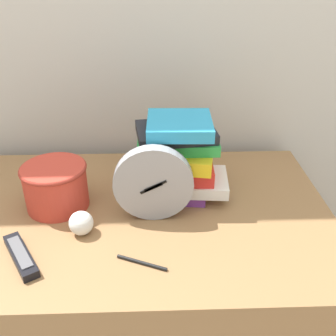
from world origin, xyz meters
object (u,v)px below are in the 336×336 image
object	(u,v)px
crumpled_paper_ball	(81,223)
book_stack	(179,156)
desk_clock	(153,184)
tv_remote	(21,256)
basket	(56,185)
pen	(142,263)

from	to	relation	value
crumpled_paper_ball	book_stack	bearing A→B (deg)	35.88
desk_clock	tv_remote	distance (m)	0.36
basket	book_stack	bearing A→B (deg)	9.93
pen	basket	bearing A→B (deg)	134.42
book_stack	pen	xyz separation A→B (m)	(-0.10, -0.30, -0.11)
basket	tv_remote	distance (m)	0.23
desk_clock	book_stack	distance (m)	0.14
desk_clock	tv_remote	bearing A→B (deg)	-153.28
desk_clock	pen	distance (m)	0.21
book_stack	basket	size ratio (longest dim) A/B	1.50
basket	pen	distance (m)	0.35
desk_clock	crumpled_paper_ball	distance (m)	0.21
book_stack	pen	world-z (taller)	book_stack
tv_remote	crumpled_paper_ball	bearing A→B (deg)	36.14
book_stack	tv_remote	xyz separation A→B (m)	(-0.38, -0.28, -0.11)
tv_remote	pen	distance (m)	0.28
tv_remote	basket	bearing A→B (deg)	79.16
desk_clock	basket	bearing A→B (deg)	166.93
book_stack	pen	size ratio (longest dim) A/B	2.29
desk_clock	pen	xyz separation A→B (m)	(-0.03, -0.18, -0.10)
desk_clock	pen	bearing A→B (deg)	-99.00
desk_clock	basket	world-z (taller)	desk_clock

